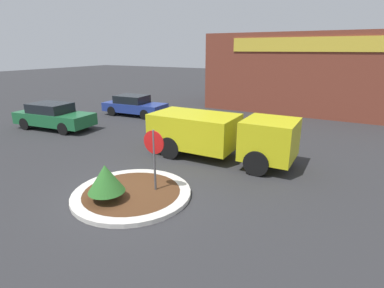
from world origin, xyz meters
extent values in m
plane|color=#2D2D30|center=(0.00, 0.00, 0.00)|extent=(120.00, 120.00, 0.00)
cylinder|color=beige|center=(0.00, 0.00, 0.07)|extent=(3.73, 3.73, 0.14)
cylinder|color=#4C2D19|center=(0.00, 0.00, 0.07)|extent=(3.06, 3.06, 0.14)
cylinder|color=#4C4C51|center=(0.57, 0.49, 1.06)|extent=(0.07, 0.07, 2.11)
cylinder|color=#B71414|center=(0.57, 0.49, 1.73)|extent=(0.74, 0.03, 0.74)
cylinder|color=brown|center=(-0.29, -0.77, 0.28)|extent=(0.08, 0.08, 0.27)
cone|color=#2D6B28|center=(-0.29, -0.77, 0.83)|extent=(1.09, 1.09, 0.83)
cube|color=gold|center=(3.11, 4.44, 1.17)|extent=(1.94, 2.04, 1.48)
cube|color=gold|center=(-0.14, 4.41, 1.12)|extent=(3.63, 2.16, 1.38)
cube|color=black|center=(3.78, 4.44, 1.43)|extent=(0.06, 1.81, 0.52)
cylinder|color=black|center=(2.92, 5.42, 0.47)|extent=(0.95, 0.24, 0.95)
cylinder|color=black|center=(2.93, 3.46, 0.47)|extent=(0.95, 0.24, 0.95)
cylinder|color=black|center=(-0.81, 5.38, 0.47)|extent=(0.95, 0.24, 0.95)
cylinder|color=black|center=(-0.80, 3.42, 0.47)|extent=(0.95, 0.24, 0.95)
cube|color=brown|center=(2.82, 17.50, 2.77)|extent=(15.08, 6.00, 5.53)
cube|color=gold|center=(2.82, 14.47, 4.72)|extent=(10.55, 0.08, 0.90)
cube|color=#1E6638|center=(-9.34, 4.36, 0.63)|extent=(4.82, 2.33, 0.67)
cube|color=black|center=(-9.57, 4.33, 1.22)|extent=(2.40, 1.84, 0.52)
cylinder|color=black|center=(-8.00, 5.35, 0.35)|extent=(0.71, 0.28, 0.69)
cylinder|color=black|center=(-7.81, 3.69, 0.35)|extent=(0.71, 0.28, 0.69)
cylinder|color=black|center=(-10.86, 5.02, 0.35)|extent=(0.71, 0.28, 0.69)
cylinder|color=black|center=(-10.67, 3.37, 0.35)|extent=(0.71, 0.28, 0.69)
cube|color=navy|center=(-7.70, 9.55, 0.58)|extent=(4.49, 2.10, 0.59)
cube|color=black|center=(-7.92, 9.54, 1.13)|extent=(2.21, 1.72, 0.52)
cylinder|color=black|center=(-6.40, 10.47, 0.33)|extent=(0.68, 0.24, 0.66)
cylinder|color=black|center=(-6.29, 8.82, 0.33)|extent=(0.68, 0.24, 0.66)
cylinder|color=black|center=(-9.11, 10.28, 0.33)|extent=(0.68, 0.24, 0.66)
cylinder|color=black|center=(-9.00, 8.63, 0.33)|extent=(0.68, 0.24, 0.66)
camera|label=1|loc=(5.83, -6.56, 4.44)|focal=28.00mm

